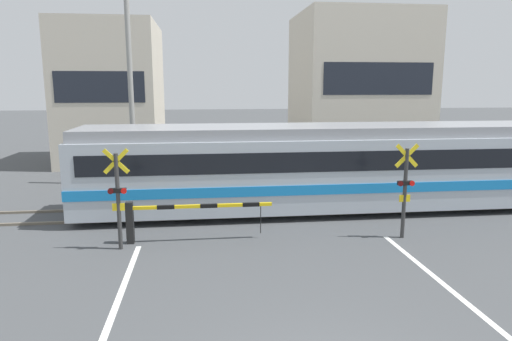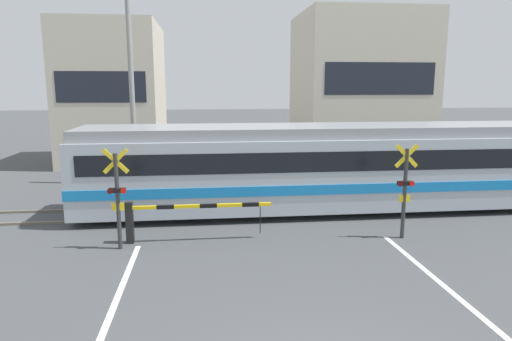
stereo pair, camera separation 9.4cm
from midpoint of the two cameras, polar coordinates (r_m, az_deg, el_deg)
name	(u,v)px [view 2 (the right image)]	position (r m, az deg, el deg)	size (l,w,h in m)	color
rail_track_near	(256,216)	(15.29, 0.15, -5.71)	(50.00, 0.10, 0.08)	#6B6051
rail_track_far	(251,205)	(16.66, -0.42, -4.34)	(50.00, 0.10, 0.08)	#6B6051
road_stripe_right	(506,337)	(9.55, 29.00, -17.75)	(0.14, 10.83, 0.01)	white
commuter_train	(369,164)	(16.58, 14.15, 0.79)	(20.09, 3.04, 2.98)	#ADB7C1
crossing_barrier_near	(167,214)	(12.99, -10.81, -5.39)	(4.07, 0.20, 1.18)	black
crossing_barrier_far	(313,174)	(18.70, 7.31, -0.40)	(4.07, 0.20, 1.18)	black
crossing_signal_left	(117,195)	(12.56, -16.73, -2.89)	(0.68, 0.15, 2.73)	#333333
crossing_signal_right	(405,187)	(13.58, 18.31, -1.99)	(0.68, 0.15, 2.73)	#333333
pedestrian	(211,161)	(20.19, -5.53, 1.18)	(0.38, 0.24, 1.81)	brown
building_left_of_street	(114,94)	(27.69, -17.18, 9.17)	(5.25, 6.80, 7.74)	beige
building_right_of_street	(359,87)	(28.80, 12.82, 10.19)	(7.21, 6.80, 8.53)	beige
utility_pole_streetside	(132,88)	(20.55, -15.15, 9.97)	(0.22, 0.22, 8.48)	gray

